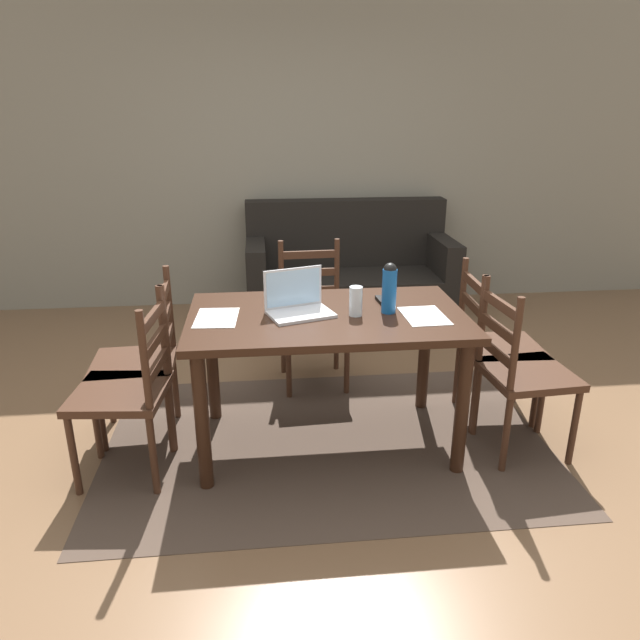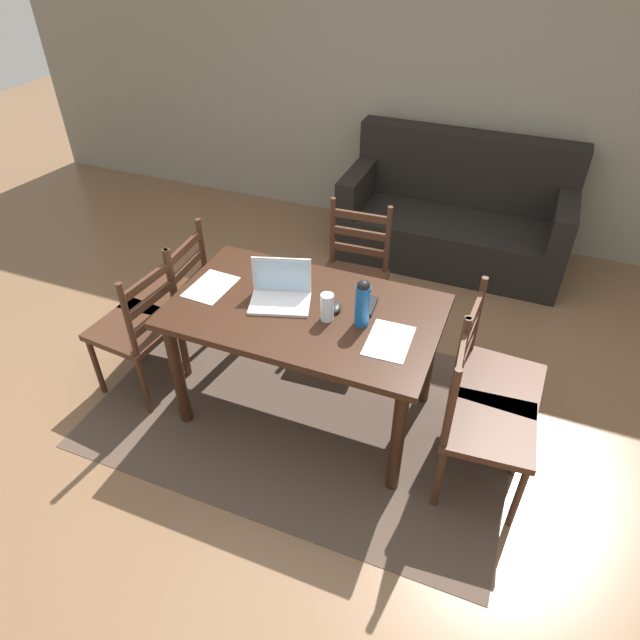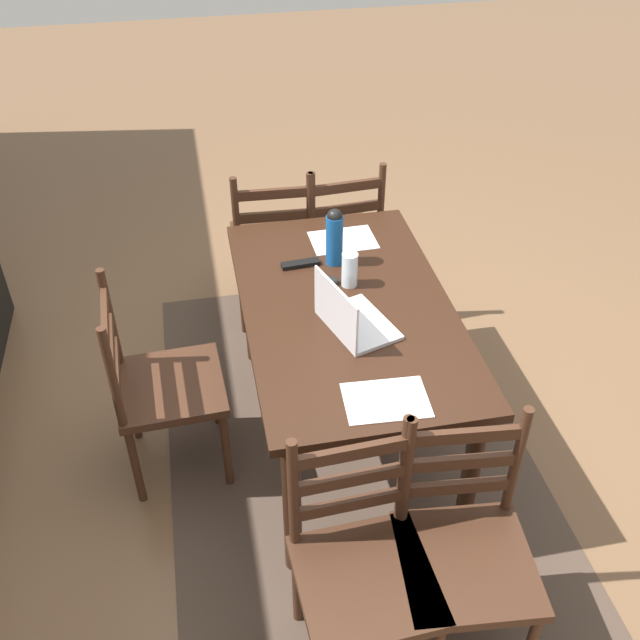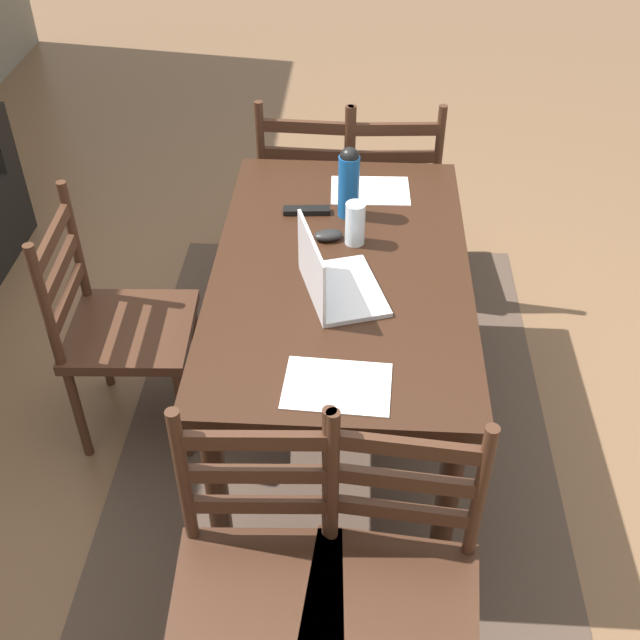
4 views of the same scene
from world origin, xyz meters
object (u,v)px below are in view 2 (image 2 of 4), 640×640
chair_left_near (139,328)px  tv_remote (371,306)px  chair_right_near (481,424)px  chair_left_far (171,297)px  chair_far_head (352,279)px  dining_table (305,324)px  drinking_glass (327,307)px  chair_right_far (491,378)px  water_bottle (363,302)px  couch (455,218)px  computer_mouse (336,307)px  laptop (281,291)px

chair_left_near → tv_remote: size_ratio=5.59×
chair_right_near → chair_left_far: same height
chair_far_head → chair_left_far: size_ratio=1.00×
dining_table → chair_left_far: bearing=170.3°
drinking_glass → dining_table: bearing=164.1°
chair_right_far → water_bottle: water_bottle is taller
couch → computer_mouse: (-0.29, -2.09, 0.43)m
chair_far_head → drinking_glass: (0.14, -0.84, 0.38)m
chair_far_head → chair_left_far: same height
chair_right_near → chair_left_far: size_ratio=1.00×
couch → computer_mouse: size_ratio=18.00×
chair_right_far → couch: size_ratio=0.53×
dining_table → chair_far_head: bearing=90.1°
chair_far_head → water_bottle: (0.32, -0.81, 0.44)m
chair_far_head → chair_left_near: bearing=-136.1°
tv_remote → chair_far_head: bearing=111.8°
laptop → chair_left_far: bearing=170.6°
dining_table → tv_remote: size_ratio=8.48×
chair_right_near → drinking_glass: bearing=171.3°
laptop → water_bottle: 0.48m
dining_table → computer_mouse: size_ratio=14.42×
chair_right_far → drinking_glass: size_ratio=6.18×
computer_mouse → water_bottle: bearing=-34.6°
chair_right_far → chair_far_head: same height
chair_left_far → tv_remote: chair_left_far is taller
chair_right_far → drinking_glass: (-0.87, -0.21, 0.38)m
chair_left_near → computer_mouse: (1.17, 0.23, 0.32)m
couch → tv_remote: 2.05m
water_bottle → tv_remote: bearing=89.1°
chair_right_far → chair_right_near: size_ratio=1.00×
chair_far_head → laptop: (-0.15, -0.77, 0.36)m
chair_left_near → tv_remote: bearing=13.2°
chair_far_head → dining_table: bearing=-89.9°
chair_left_far → drinking_glass: 1.23m
drinking_glass → computer_mouse: drinking_glass is taller
chair_left_far → computer_mouse: 1.22m
chair_right_near → couch: couch is taller
chair_right_far → tv_remote: 0.76m
chair_left_far → drinking_glass: size_ratio=6.18×
dining_table → chair_left_far: size_ratio=1.52×
chair_right_far → chair_right_near: same height
chair_far_head → laptop: bearing=-101.1°
water_bottle → tv_remote: size_ratio=1.57×
laptop → tv_remote: bearing=12.8°
couch → water_bottle: 2.22m
drinking_glass → chair_right_near: bearing=-8.7°
couch → chair_right_far: bearing=-74.0°
water_bottle → chair_right_near: bearing=-13.2°
dining_table → drinking_glass: drinking_glass is taller
chair_right_near → tv_remote: 0.82m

